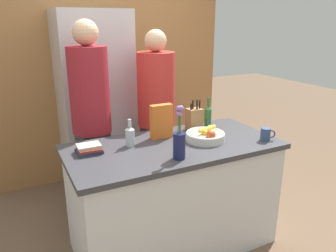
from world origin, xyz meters
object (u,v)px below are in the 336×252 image
(fruit_bowl, at_px, (206,136))
(knife_block, at_px, (194,119))
(refrigerator, at_px, (96,104))
(flower_vase, at_px, (179,141))
(person_at_sink, at_px, (91,114))
(cereal_box, at_px, (161,121))
(bottle_oil, at_px, (208,116))
(book_stack, at_px, (89,149))
(person_in_blue, at_px, (156,111))
(coffee_mug, at_px, (266,134))
(bottle_vinegar, at_px, (130,136))

(fruit_bowl, relative_size, knife_block, 1.14)
(refrigerator, distance_m, fruit_bowl, 1.42)
(flower_vase, xyz_separation_m, person_at_sink, (-0.37, 0.90, 0.01))
(refrigerator, xyz_separation_m, person_at_sink, (-0.20, -0.63, 0.08))
(refrigerator, height_order, cereal_box, refrigerator)
(bottle_oil, bearing_deg, flower_vase, -138.47)
(book_stack, relative_size, person_at_sink, 0.10)
(knife_block, distance_m, flower_vase, 0.64)
(flower_vase, height_order, person_in_blue, person_in_blue)
(refrigerator, height_order, book_stack, refrigerator)
(cereal_box, bearing_deg, book_stack, -174.51)
(flower_vase, distance_m, coffee_mug, 0.79)
(person_at_sink, xyz_separation_m, person_in_blue, (0.64, 0.05, -0.06))
(coffee_mug, bearing_deg, knife_block, 128.10)
(fruit_bowl, xyz_separation_m, book_stack, (-0.89, 0.16, -0.01))
(coffee_mug, bearing_deg, person_at_sink, 142.48)
(knife_block, relative_size, flower_vase, 0.71)
(cereal_box, bearing_deg, coffee_mug, -30.86)
(bottle_oil, relative_size, person_in_blue, 0.16)
(flower_vase, distance_m, book_stack, 0.66)
(person_at_sink, bearing_deg, bottle_vinegar, -89.15)
(coffee_mug, relative_size, person_at_sink, 0.06)
(flower_vase, bearing_deg, person_in_blue, 74.25)
(book_stack, bearing_deg, cereal_box, 5.49)
(refrigerator, distance_m, cereal_box, 1.13)
(refrigerator, height_order, flower_vase, refrigerator)
(flower_vase, relative_size, book_stack, 2.09)
(fruit_bowl, distance_m, knife_block, 0.28)
(bottle_oil, height_order, person_in_blue, person_in_blue)
(book_stack, xyz_separation_m, person_in_blue, (0.80, 0.57, 0.05))
(coffee_mug, bearing_deg, refrigerator, 122.27)
(bottle_vinegar, distance_m, person_at_sink, 0.55)
(person_at_sink, height_order, person_in_blue, person_at_sink)
(fruit_bowl, height_order, book_stack, fruit_bowl)
(fruit_bowl, xyz_separation_m, coffee_mug, (0.43, -0.21, 0.01))
(cereal_box, distance_m, bottle_oil, 0.49)
(bottle_vinegar, bearing_deg, fruit_bowl, -15.55)
(fruit_bowl, bearing_deg, refrigerator, 111.95)
(cereal_box, relative_size, coffee_mug, 2.50)
(refrigerator, relative_size, coffee_mug, 17.30)
(knife_block, height_order, book_stack, knife_block)
(fruit_bowl, bearing_deg, cereal_box, 142.25)
(cereal_box, relative_size, bottle_oil, 1.03)
(cereal_box, bearing_deg, person_at_sink, 133.88)
(bottle_oil, height_order, bottle_vinegar, bottle_oil)
(refrigerator, distance_m, person_in_blue, 0.73)
(fruit_bowl, relative_size, bottle_oil, 1.15)
(refrigerator, relative_size, book_stack, 10.53)
(coffee_mug, xyz_separation_m, book_stack, (-1.32, 0.37, -0.02))
(bottle_vinegar, relative_size, person_in_blue, 0.12)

